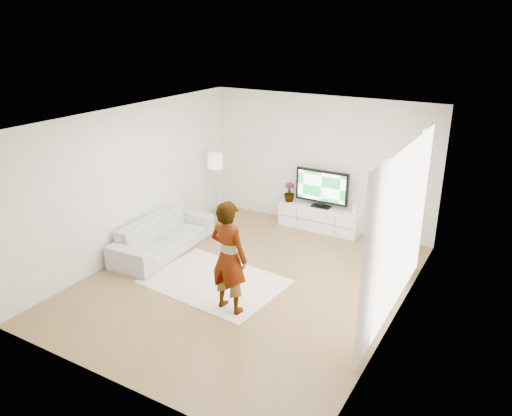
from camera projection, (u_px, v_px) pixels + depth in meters
The scene contains 17 objects.
floor at pixel (247, 281), 8.57m from camera, with size 6.00×6.00×0.00m, color #A4804A.
ceiling at pixel (245, 119), 7.58m from camera, with size 6.00×6.00×0.00m, color white.
wall_left at pixel (131, 182), 9.25m from camera, with size 0.02×6.00×2.80m, color silver.
wall_right at pixel (400, 236), 6.91m from camera, with size 0.02×6.00×2.80m, color silver.
wall_back at pixel (319, 162), 10.51m from camera, with size 5.00×0.02×2.80m, color silver.
wall_front at pixel (110, 285), 5.65m from camera, with size 5.00×0.02×2.80m, color silver.
window at pixel (405, 226), 7.14m from camera, with size 0.01×2.60×2.50m, color white.
curtain_near at pixel (371, 267), 6.16m from camera, with size 0.04×0.70×2.60m, color white.
curtain_far at pixel (420, 204), 8.27m from camera, with size 0.04×0.70×2.60m, color white.
media_console at pixel (320, 218), 10.65m from camera, with size 1.74×0.50×0.49m.
television at pixel (322, 187), 10.43m from camera, with size 1.16×0.23×0.81m.
game_console at pixel (355, 209), 10.16m from camera, with size 0.05×0.17×0.23m.
potted_plant at pixel (289, 192), 10.83m from camera, with size 0.24×0.24×0.42m, color #3F7238.
rug at pixel (215, 281), 8.55m from camera, with size 2.25×1.62×0.01m, color #EFE3CC.
player at pixel (229, 257), 7.43m from camera, with size 0.65×0.42×1.78m, color #334772.
sofa at pixel (163, 235), 9.58m from camera, with size 2.28×0.89×0.67m, color #B9B8B4.
floor_lamp at pixel (215, 164), 10.84m from camera, with size 0.33×0.33×1.50m.
Camera 1 is at (3.92, -6.48, 4.21)m, focal length 35.00 mm.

